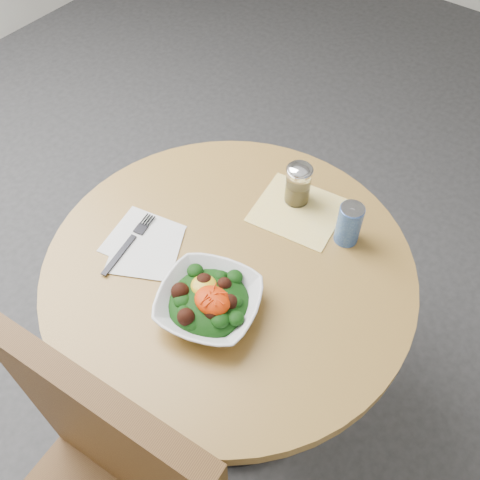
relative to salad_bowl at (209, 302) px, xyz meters
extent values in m
plane|color=#2C2C2E|center=(-0.04, 0.12, -0.78)|extent=(6.00, 6.00, 0.00)
cylinder|color=black|center=(-0.04, 0.12, -0.77)|extent=(0.52, 0.52, 0.03)
cylinder|color=black|center=(-0.04, 0.12, -0.43)|extent=(0.10, 0.10, 0.71)
cylinder|color=#A57C3B|center=(-0.04, 0.12, -0.05)|extent=(0.90, 0.90, 0.04)
cylinder|color=#553917|center=(-0.13, -0.37, -0.55)|extent=(0.04, 0.04, 0.47)
cube|color=#553917|center=(0.07, -0.34, -0.02)|extent=(0.46, 0.08, 0.55)
cube|color=#E9B10C|center=(0.00, 0.37, -0.03)|extent=(0.24, 0.23, 0.00)
cube|color=silver|center=(-0.26, 0.06, -0.03)|extent=(0.19, 0.19, 0.00)
cube|color=silver|center=(-0.23, 0.03, -0.03)|extent=(0.22, 0.22, 0.00)
imported|color=silver|center=(0.00, 0.00, 0.00)|extent=(0.28, 0.28, 0.06)
ellipsoid|color=black|center=(0.00, 0.00, -0.01)|extent=(0.18, 0.18, 0.06)
ellipsoid|color=#C19A13|center=(-0.03, 0.02, 0.02)|extent=(0.06, 0.06, 0.02)
ellipsoid|color=#D33D04|center=(0.02, -0.01, 0.03)|extent=(0.08, 0.07, 0.04)
cube|color=black|center=(-0.27, -0.02, -0.03)|extent=(0.04, 0.13, 0.00)
cube|color=black|center=(-0.29, 0.09, -0.03)|extent=(0.04, 0.08, 0.00)
cylinder|color=silver|center=(-0.03, 0.40, 0.02)|extent=(0.06, 0.06, 0.10)
cylinder|color=#9F864A|center=(-0.03, 0.40, 0.00)|extent=(0.05, 0.05, 0.05)
cylinder|color=silver|center=(-0.03, 0.40, 0.07)|extent=(0.07, 0.07, 0.01)
ellipsoid|color=silver|center=(-0.03, 0.40, 0.08)|extent=(0.06, 0.06, 0.03)
cylinder|color=navy|center=(0.14, 0.36, 0.02)|extent=(0.06, 0.06, 0.11)
cylinder|color=silver|center=(0.14, 0.36, 0.08)|extent=(0.06, 0.06, 0.00)
cube|color=silver|center=(0.14, 0.37, 0.08)|extent=(0.02, 0.02, 0.00)
camera|label=1|loc=(0.43, -0.46, 1.01)|focal=40.00mm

